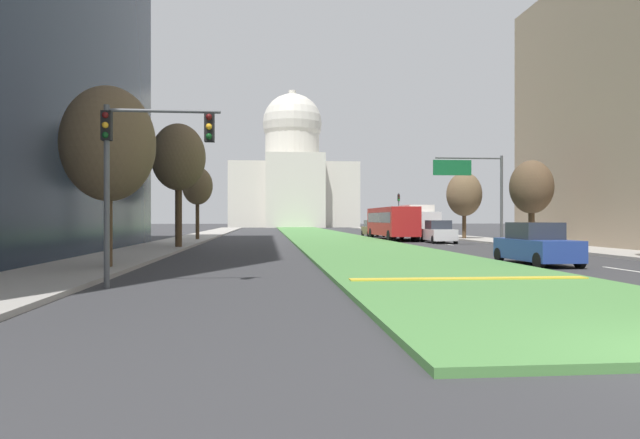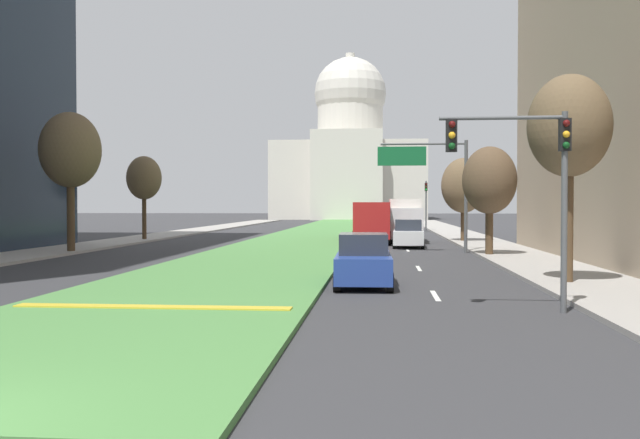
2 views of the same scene
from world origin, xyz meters
TOP-DOWN VIEW (x-y plane):
  - ground_plane at (0.00, 63.46)m, footprint 279.22×279.22m
  - grass_median at (0.00, 57.11)m, footprint 8.07×114.23m
  - median_curb_nose at (0.00, 9.64)m, footprint 7.26×0.50m
  - lane_dashes_right at (7.57, 32.35)m, footprint 0.16×36.03m
  - sidewalk_left at (-13.10, 50.77)m, footprint 4.00×114.23m
  - sidewalk_right at (13.10, 50.77)m, footprint 4.00×114.23m
  - capitol_building at (0.00, 126.16)m, footprint 28.96×27.48m
  - traffic_light_near_right at (9.76, 10.56)m, footprint 3.34×0.35m
  - traffic_light_far_right at (10.60, 63.00)m, footprint 0.28×0.35m
  - overhead_guide_sign at (8.93, 32.22)m, footprint 5.17×0.20m
  - street_tree_right_near at (12.31, 16.52)m, footprint 2.81×2.81m
  - street_tree_left_mid at (-11.72, 29.94)m, footprint 3.44×3.44m
  - street_tree_right_mid at (11.69, 29.46)m, footprint 2.88×2.88m
  - street_tree_left_far at (-12.15, 43.25)m, footprint 2.66×2.66m
  - street_tree_right_far at (11.97, 43.12)m, footprint 3.22×3.22m
  - sedan_lead_stopped at (5.31, 16.06)m, footprint 2.01×4.49m
  - sedan_midblock at (7.73, 37.28)m, footprint 2.12×4.31m
  - sedan_distant at (5.45, 53.46)m, footprint 1.94×4.22m
  - box_truck_delivery at (7.75, 43.51)m, footprint 2.40×6.40m
  - city_bus at (5.31, 43.60)m, footprint 2.62×11.00m

SIDE VIEW (x-z plane):
  - ground_plane at x=0.00m, z-range 0.00..0.00m
  - lane_dashes_right at x=7.57m, z-range 0.00..0.01m
  - grass_median at x=0.00m, z-range 0.00..0.14m
  - sidewalk_left at x=-13.10m, z-range 0.00..0.15m
  - sidewalk_right at x=13.10m, z-range 0.00..0.15m
  - median_curb_nose at x=0.00m, z-range 0.14..0.18m
  - sedan_distant at x=5.45m, z-range -0.06..1.72m
  - sedan_lead_stopped at x=5.31m, z-range -0.06..1.74m
  - sedan_midblock at x=7.73m, z-range -0.06..1.75m
  - box_truck_delivery at x=7.75m, z-range 0.08..3.28m
  - city_bus at x=5.31m, z-range 0.29..3.24m
  - traffic_light_far_right at x=10.60m, z-range 0.71..5.91m
  - traffic_light_near_right at x=9.76m, z-range 1.20..6.40m
  - street_tree_right_mid at x=11.69m, z-range 1.11..7.00m
  - street_tree_right_far at x=11.97m, z-range 1.07..7.28m
  - overhead_guide_sign at x=8.93m, z-range 1.38..7.88m
  - street_tree_left_far at x=-12.15m, z-range 1.54..8.04m
  - street_tree_right_near at x=12.31m, z-range 1.82..9.07m
  - street_tree_left_mid at x=-11.72m, z-range 1.82..9.88m
  - capitol_building at x=0.00m, z-range -4.68..27.86m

